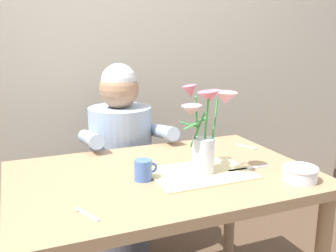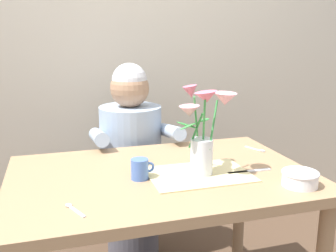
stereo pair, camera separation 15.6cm
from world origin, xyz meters
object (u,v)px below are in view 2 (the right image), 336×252
Objects in this scene: dinner_knife at (249,171)px; ceramic_bowl at (300,178)px; flower_vase at (204,129)px; seated_person at (131,165)px; tea_cup at (140,169)px.

ceramic_bowl is at bearing -59.54° from dinner_knife.
flower_vase is 0.27m from dinner_knife.
ceramic_bowl is (0.46, -0.89, 0.21)m from seated_person.
dinner_knife is at bearing -65.66° from seated_person.
tea_cup is at bearing 174.16° from flower_vase.
tea_cup is at bearing 173.18° from dinner_knife.
ceramic_bowl is at bearing -64.76° from seated_person.
seated_person is 0.81m from dinner_knife.
seated_person is 0.79m from flower_vase.
flower_vase is 0.29m from tea_cup.
flower_vase is at bearing -78.99° from seated_person.
ceramic_bowl is at bearing -34.94° from flower_vase.
dinner_knife is at bearing -6.78° from tea_cup.
dinner_knife is (0.19, -0.03, -0.18)m from flower_vase.
tea_cup reaches higher than ceramic_bowl.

